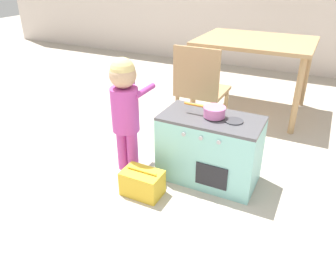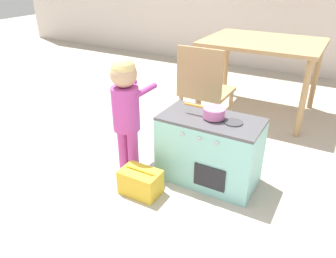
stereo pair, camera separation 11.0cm
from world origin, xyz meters
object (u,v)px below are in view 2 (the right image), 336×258
Objects in this scene: toy_pot at (214,112)px; dining_table at (263,50)px; play_kitchen at (209,150)px; dining_chair_near at (204,89)px; toy_basket at (141,182)px; child_figure at (126,101)px.

dining_table is (-0.07, 1.41, 0.12)m from toy_pot.
play_kitchen is 0.29m from toy_pot.
dining_chair_near is at bearing 118.69° from toy_pot.
toy_basket is 1.90m from dining_table.
toy_pot is at bearing 15.18° from child_figure.
dining_table is (0.28, 1.79, 0.57)m from toy_basket.
child_figure reaches higher than dining_chair_near.
play_kitchen is at bearing 15.45° from child_figure.
child_figure reaches higher than toy_pot.
dining_chair_near is (-0.33, 0.61, -0.09)m from toy_pot.
dining_chair_near reaches higher than toy_pot.
child_figure is (-0.60, -0.16, 0.02)m from toy_pot.
toy_pot is 0.34× the size of child_figure.
play_kitchen is at bearing 48.65° from toy_basket.
play_kitchen is 0.69m from child_figure.
dining_chair_near reaches higher than play_kitchen.
child_figure is 0.58m from toy_basket.
play_kitchen is 0.53m from toy_basket.
dining_table is 0.87m from dining_chair_near.
toy_pot is 0.62m from child_figure.
child_figure is at bearing -109.28° from dining_chair_near.
child_figure is at bearing 139.05° from toy_basket.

